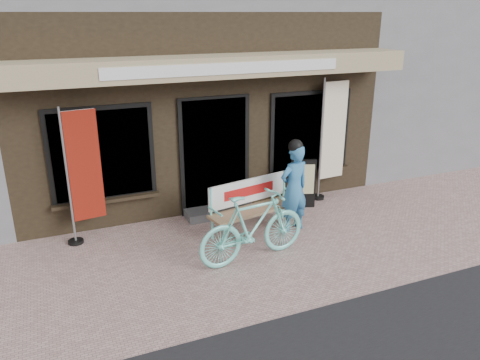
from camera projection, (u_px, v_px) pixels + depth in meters
name	position (u px, v px, depth m)	size (l,w,h in m)	color
ground	(259.00, 257.00, 7.28)	(70.00, 70.00, 0.00)	tan
storefront	(169.00, 40.00, 10.58)	(7.00, 6.77, 6.00)	black
neighbor_right_near	(439.00, 40.00, 14.18)	(10.00, 7.00, 5.60)	slate
bench	(252.00, 202.00, 8.01)	(1.73, 0.75, 0.91)	#73E1D0
person	(294.00, 186.00, 7.95)	(0.62, 0.46, 1.63)	teal
bicycle	(253.00, 227.00, 7.05)	(0.51, 1.81, 1.09)	#73E1D0
nobori_red	(82.00, 174.00, 7.44)	(0.67, 0.28, 2.27)	gray
nobori_cream	(331.00, 137.00, 9.26)	(0.72, 0.29, 2.44)	gray
menu_stand	(303.00, 183.00, 9.00)	(0.48, 0.25, 0.96)	black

